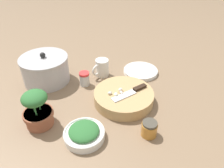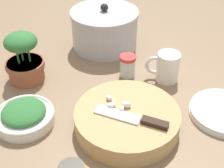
{
  "view_description": "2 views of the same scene",
  "coord_description": "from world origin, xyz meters",
  "px_view_note": "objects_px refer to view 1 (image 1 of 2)",
  "views": [
    {
      "loc": [
        -0.83,
        -0.04,
        0.66
      ],
      "look_at": [
        -0.0,
        -0.03,
        0.08
      ],
      "focal_mm": 35.0,
      "sensor_mm": 36.0,
      "label": 1
    },
    {
      "loc": [
        -0.38,
        -0.58,
        0.6
      ],
      "look_at": [
        -0.02,
        -0.0,
        0.09
      ],
      "focal_mm": 50.0,
      "sensor_mm": 36.0,
      "label": 2
    }
  ],
  "objects_px": {
    "chef_knife": "(132,92)",
    "garlic_cloves": "(117,92)",
    "plate_stack": "(141,71)",
    "cutting_board": "(124,97)",
    "stock_pot": "(45,69)",
    "potted_herb": "(37,111)",
    "honey_jar": "(149,129)",
    "spice_jar": "(85,79)",
    "coffee_mug": "(102,68)",
    "herb_bowl": "(84,133)"
  },
  "relations": [
    {
      "from": "coffee_mug",
      "to": "potted_herb",
      "type": "relative_size",
      "value": 0.58
    },
    {
      "from": "coffee_mug",
      "to": "potted_herb",
      "type": "distance_m",
      "value": 0.45
    },
    {
      "from": "cutting_board",
      "to": "potted_herb",
      "type": "distance_m",
      "value": 0.39
    },
    {
      "from": "stock_pot",
      "to": "honey_jar",
      "type": "bearing_deg",
      "value": -127.15
    },
    {
      "from": "chef_knife",
      "to": "honey_jar",
      "type": "distance_m",
      "value": 0.21
    },
    {
      "from": "cutting_board",
      "to": "potted_herb",
      "type": "relative_size",
      "value": 1.69
    },
    {
      "from": "chef_knife",
      "to": "spice_jar",
      "type": "xyz_separation_m",
      "value": [
        0.14,
        0.24,
        -0.02
      ]
    },
    {
      "from": "garlic_cloves",
      "to": "plate_stack",
      "type": "bearing_deg",
      "value": -27.01
    },
    {
      "from": "stock_pot",
      "to": "potted_herb",
      "type": "relative_size",
      "value": 1.5
    },
    {
      "from": "garlic_cloves",
      "to": "spice_jar",
      "type": "xyz_separation_m",
      "value": [
        0.15,
        0.17,
        -0.02
      ]
    },
    {
      "from": "garlic_cloves",
      "to": "coffee_mug",
      "type": "bearing_deg",
      "value": 19.35
    },
    {
      "from": "plate_stack",
      "to": "honey_jar",
      "type": "height_order",
      "value": "honey_jar"
    },
    {
      "from": "herb_bowl",
      "to": "coffee_mug",
      "type": "height_order",
      "value": "coffee_mug"
    },
    {
      "from": "chef_knife",
      "to": "garlic_cloves",
      "type": "distance_m",
      "value": 0.07
    },
    {
      "from": "cutting_board",
      "to": "coffee_mug",
      "type": "relative_size",
      "value": 2.91
    },
    {
      "from": "plate_stack",
      "to": "coffee_mug",
      "type": "bearing_deg",
      "value": 97.71
    },
    {
      "from": "spice_jar",
      "to": "honey_jar",
      "type": "distance_m",
      "value": 0.45
    },
    {
      "from": "herb_bowl",
      "to": "plate_stack",
      "type": "distance_m",
      "value": 0.55
    },
    {
      "from": "chef_knife",
      "to": "potted_herb",
      "type": "xyz_separation_m",
      "value": [
        -0.15,
        0.39,
        0.01
      ]
    },
    {
      "from": "cutting_board",
      "to": "plate_stack",
      "type": "height_order",
      "value": "cutting_board"
    },
    {
      "from": "chef_knife",
      "to": "cutting_board",
      "type": "bearing_deg",
      "value": 51.3
    },
    {
      "from": "cutting_board",
      "to": "garlic_cloves",
      "type": "xyz_separation_m",
      "value": [
        -0.01,
        0.03,
        0.03
      ]
    },
    {
      "from": "chef_knife",
      "to": "honey_jar",
      "type": "bearing_deg",
      "value": 160.58
    },
    {
      "from": "chef_knife",
      "to": "coffee_mug",
      "type": "distance_m",
      "value": 0.28
    },
    {
      "from": "cutting_board",
      "to": "chef_knife",
      "type": "relative_size",
      "value": 1.64
    },
    {
      "from": "garlic_cloves",
      "to": "plate_stack",
      "type": "distance_m",
      "value": 0.3
    },
    {
      "from": "spice_jar",
      "to": "honey_jar",
      "type": "xyz_separation_m",
      "value": [
        -0.34,
        -0.29,
        -0.01
      ]
    },
    {
      "from": "garlic_cloves",
      "to": "stock_pot",
      "type": "bearing_deg",
      "value": 64.0
    },
    {
      "from": "cutting_board",
      "to": "garlic_cloves",
      "type": "relative_size",
      "value": 3.72
    },
    {
      "from": "cutting_board",
      "to": "plate_stack",
      "type": "xyz_separation_m",
      "value": [
        0.26,
        -0.1,
        -0.02
      ]
    },
    {
      "from": "cutting_board",
      "to": "spice_jar",
      "type": "distance_m",
      "value": 0.24
    },
    {
      "from": "cutting_board",
      "to": "coffee_mug",
      "type": "xyz_separation_m",
      "value": [
        0.23,
        0.11,
        0.02
      ]
    },
    {
      "from": "spice_jar",
      "to": "coffee_mug",
      "type": "height_order",
      "value": "coffee_mug"
    },
    {
      "from": "coffee_mug",
      "to": "garlic_cloves",
      "type": "bearing_deg",
      "value": -160.65
    },
    {
      "from": "cutting_board",
      "to": "honey_jar",
      "type": "xyz_separation_m",
      "value": [
        -0.2,
        -0.09,
        0.01
      ]
    },
    {
      "from": "chef_knife",
      "to": "honey_jar",
      "type": "xyz_separation_m",
      "value": [
        -0.2,
        -0.06,
        -0.03
      ]
    },
    {
      "from": "spice_jar",
      "to": "plate_stack",
      "type": "xyz_separation_m",
      "value": [
        0.12,
        -0.3,
        -0.03
      ]
    },
    {
      "from": "garlic_cloves",
      "to": "spice_jar",
      "type": "relative_size",
      "value": 1.02
    },
    {
      "from": "spice_jar",
      "to": "honey_jar",
      "type": "relative_size",
      "value": 1.12
    },
    {
      "from": "coffee_mug",
      "to": "honey_jar",
      "type": "height_order",
      "value": "coffee_mug"
    },
    {
      "from": "garlic_cloves",
      "to": "honey_jar",
      "type": "bearing_deg",
      "value": -147.54
    },
    {
      "from": "spice_jar",
      "to": "stock_pot",
      "type": "xyz_separation_m",
      "value": [
        0.04,
        0.21,
        0.03
      ]
    },
    {
      "from": "chef_knife",
      "to": "coffee_mug",
      "type": "height_order",
      "value": "coffee_mug"
    },
    {
      "from": "chef_knife",
      "to": "honey_jar",
      "type": "height_order",
      "value": "chef_knife"
    },
    {
      "from": "stock_pot",
      "to": "potted_herb",
      "type": "height_order",
      "value": "stock_pot"
    },
    {
      "from": "coffee_mug",
      "to": "honey_jar",
      "type": "relative_size",
      "value": 1.47
    },
    {
      "from": "herb_bowl",
      "to": "plate_stack",
      "type": "xyz_separation_m",
      "value": [
        0.48,
        -0.26,
        -0.02
      ]
    },
    {
      "from": "plate_stack",
      "to": "stock_pot",
      "type": "height_order",
      "value": "stock_pot"
    },
    {
      "from": "potted_herb",
      "to": "honey_jar",
      "type": "bearing_deg",
      "value": -96.87
    },
    {
      "from": "plate_stack",
      "to": "potted_herb",
      "type": "xyz_separation_m",
      "value": [
        -0.41,
        0.46,
        0.06
      ]
    }
  ]
}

